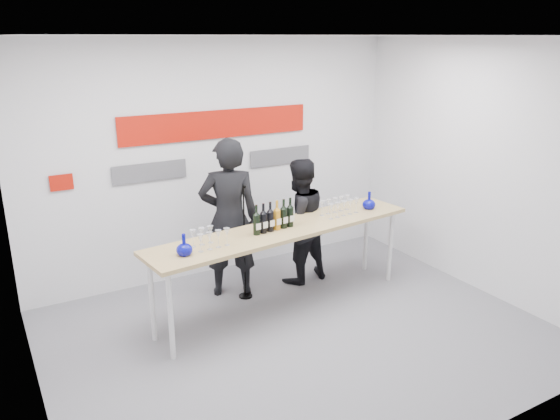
{
  "coord_description": "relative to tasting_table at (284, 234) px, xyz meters",
  "views": [
    {
      "loc": [
        -2.71,
        -4.3,
        2.99
      ],
      "look_at": [
        0.17,
        0.71,
        1.15
      ],
      "focal_mm": 35.0,
      "sensor_mm": 36.0,
      "label": 1
    }
  ],
  "objects": [
    {
      "name": "glasses_right",
      "position": [
        0.81,
        0.09,
        0.17
      ],
      "size": [
        0.48,
        0.27,
        0.18
      ],
      "color": "silver",
      "rests_on": "tasting_table"
    },
    {
      "name": "back_wall",
      "position": [
        -0.17,
        1.39,
        0.6
      ],
      "size": [
        5.0,
        0.04,
        3.0
      ],
      "primitive_type": "cube",
      "color": "silver",
      "rests_on": "ground"
    },
    {
      "name": "mic_stand",
      "position": [
        -0.28,
        0.45,
        -0.47
      ],
      "size": [
        0.16,
        0.16,
        1.41
      ],
      "rotation": [
        0.0,
        0.0,
        0.19
      ],
      "color": "black",
      "rests_on": "ground"
    },
    {
      "name": "decanter_right",
      "position": [
        1.25,
        0.09,
        0.18
      ],
      "size": [
        0.16,
        0.16,
        0.21
      ],
      "primitive_type": null,
      "color": "#070989",
      "rests_on": "tasting_table"
    },
    {
      "name": "wine_bottles",
      "position": [
        -0.15,
        -0.02,
        0.24
      ],
      "size": [
        0.53,
        0.13,
        0.33
      ],
      "rotation": [
        0.0,
        0.0,
        0.11
      ],
      "color": "black",
      "rests_on": "tasting_table"
    },
    {
      "name": "ground",
      "position": [
        -0.17,
        -0.61,
        -0.9
      ],
      "size": [
        5.0,
        5.0,
        0.0
      ],
      "primitive_type": "plane",
      "color": "slate",
      "rests_on": "ground"
    },
    {
      "name": "decanter_left",
      "position": [
        -1.24,
        -0.2,
        0.18
      ],
      "size": [
        0.16,
        0.16,
        0.21
      ],
      "primitive_type": null,
      "color": "#070989",
      "rests_on": "tasting_table"
    },
    {
      "name": "tasting_table",
      "position": [
        0.0,
        0.0,
        0.0
      ],
      "size": [
        3.29,
        1.01,
        0.97
      ],
      "rotation": [
        0.0,
        0.0,
        0.11
      ],
      "color": "tan",
      "rests_on": "ground"
    },
    {
      "name": "glasses_left",
      "position": [
        -0.95,
        -0.12,
        0.17
      ],
      "size": [
        0.38,
        0.25,
        0.18
      ],
      "color": "silver",
      "rests_on": "tasting_table"
    },
    {
      "name": "presenter_left",
      "position": [
        -0.38,
        0.64,
        0.06
      ],
      "size": [
        0.82,
        0.69,
        1.92
      ],
      "primitive_type": "imported",
      "rotation": [
        0.0,
        0.0,
        2.76
      ],
      "color": "black",
      "rests_on": "ground"
    },
    {
      "name": "signage",
      "position": [
        -0.22,
        1.36,
        0.91
      ],
      "size": [
        3.38,
        0.02,
        0.79
      ],
      "color": "#B21407",
      "rests_on": "back_wall"
    },
    {
      "name": "presenter_right",
      "position": [
        0.53,
        0.55,
        -0.11
      ],
      "size": [
        0.83,
        0.68,
        1.59
      ],
      "primitive_type": "imported",
      "rotation": [
        0.0,
        0.0,
        3.24
      ],
      "color": "black",
      "rests_on": "ground"
    }
  ]
}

